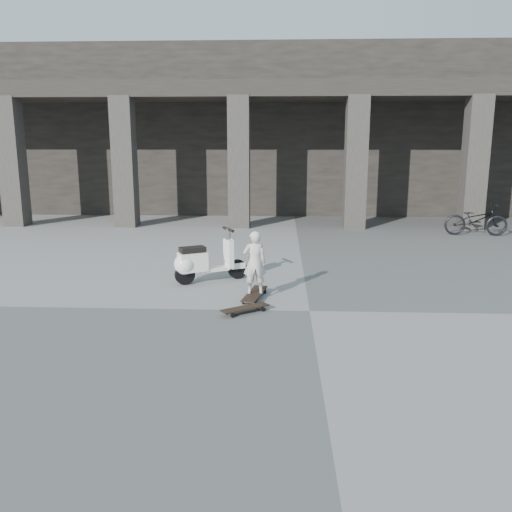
{
  "coord_description": "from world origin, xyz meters",
  "views": [
    {
      "loc": [
        -0.47,
        -8.36,
        2.7
      ],
      "look_at": [
        -0.92,
        1.15,
        0.65
      ],
      "focal_mm": 38.0,
      "sensor_mm": 36.0,
      "label": 1
    }
  ],
  "objects_px": {
    "scooter": "(199,262)",
    "bicycle": "(476,220)",
    "child": "(255,262)",
    "longboard": "(255,294)",
    "skateboard_spare": "(245,309)"
  },
  "relations": [
    {
      "from": "longboard",
      "to": "skateboard_spare",
      "type": "bearing_deg",
      "value": -177.41
    },
    {
      "from": "scooter",
      "to": "child",
      "type": "bearing_deg",
      "value": -69.72
    },
    {
      "from": "skateboard_spare",
      "to": "bicycle",
      "type": "relative_size",
      "value": 0.45
    },
    {
      "from": "scooter",
      "to": "bicycle",
      "type": "xyz_separation_m",
      "value": [
        7.15,
        5.64,
        0.05
      ]
    },
    {
      "from": "bicycle",
      "to": "child",
      "type": "bearing_deg",
      "value": 143.0
    },
    {
      "from": "child",
      "to": "scooter",
      "type": "xyz_separation_m",
      "value": [
        -1.11,
        1.01,
        -0.24
      ]
    },
    {
      "from": "child",
      "to": "bicycle",
      "type": "xyz_separation_m",
      "value": [
        6.03,
        6.65,
        -0.19
      ]
    },
    {
      "from": "scooter",
      "to": "longboard",
      "type": "bearing_deg",
      "value": -69.72
    },
    {
      "from": "longboard",
      "to": "child",
      "type": "bearing_deg",
      "value": -124.32
    },
    {
      "from": "child",
      "to": "scooter",
      "type": "height_order",
      "value": "child"
    },
    {
      "from": "longboard",
      "to": "scooter",
      "type": "height_order",
      "value": "scooter"
    },
    {
      "from": "longboard",
      "to": "bicycle",
      "type": "height_order",
      "value": "bicycle"
    },
    {
      "from": "scooter",
      "to": "bicycle",
      "type": "bearing_deg",
      "value": 10.65
    },
    {
      "from": "scooter",
      "to": "bicycle",
      "type": "relative_size",
      "value": 0.78
    },
    {
      "from": "skateboard_spare",
      "to": "scooter",
      "type": "distance_m",
      "value": 2.09
    }
  ]
}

